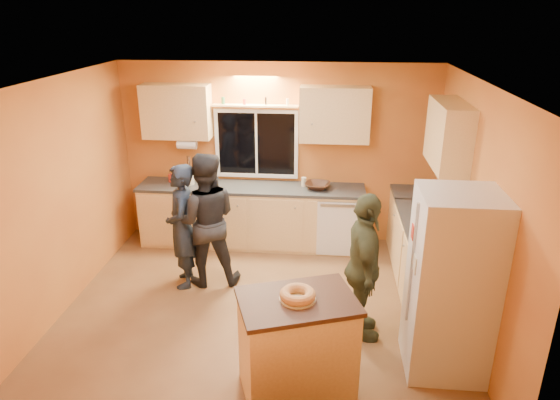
# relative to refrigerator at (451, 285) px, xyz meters

# --- Properties ---
(ground) EXTENTS (4.50, 4.50, 0.00)m
(ground) POSITION_rel_refrigerator_xyz_m (-1.89, 0.80, -0.90)
(ground) COLOR brown
(ground) RESTS_ON ground
(room_shell) EXTENTS (4.54, 4.04, 2.61)m
(room_shell) POSITION_rel_refrigerator_xyz_m (-1.77, 1.21, 0.72)
(room_shell) COLOR orange
(room_shell) RESTS_ON ground
(back_counter) EXTENTS (4.23, 0.62, 0.90)m
(back_counter) POSITION_rel_refrigerator_xyz_m (-1.88, 2.50, -0.45)
(back_counter) COLOR tan
(back_counter) RESTS_ON ground
(right_counter) EXTENTS (0.62, 1.84, 0.90)m
(right_counter) POSITION_rel_refrigerator_xyz_m (0.06, 1.30, -0.45)
(right_counter) COLOR tan
(right_counter) RESTS_ON ground
(refrigerator) EXTENTS (0.72, 0.70, 1.80)m
(refrigerator) POSITION_rel_refrigerator_xyz_m (0.00, 0.00, 0.00)
(refrigerator) COLOR silver
(refrigerator) RESTS_ON ground
(island) EXTENTS (1.16, 0.97, 0.96)m
(island) POSITION_rel_refrigerator_xyz_m (-1.39, -0.48, -0.41)
(island) COLOR tan
(island) RESTS_ON ground
(bundt_pastry) EXTENTS (0.31, 0.31, 0.09)m
(bundt_pastry) POSITION_rel_refrigerator_xyz_m (-1.39, -0.48, 0.11)
(bundt_pastry) COLOR tan
(bundt_pastry) RESTS_ON island
(person_left) EXTENTS (0.50, 0.65, 1.57)m
(person_left) POSITION_rel_refrigerator_xyz_m (-2.91, 1.29, -0.11)
(person_left) COLOR black
(person_left) RESTS_ON ground
(person_center) EXTENTS (0.94, 0.80, 1.70)m
(person_center) POSITION_rel_refrigerator_xyz_m (-2.63, 1.37, -0.05)
(person_center) COLOR black
(person_center) RESTS_ON ground
(person_right) EXTENTS (0.45, 0.96, 1.61)m
(person_right) POSITION_rel_refrigerator_xyz_m (-0.76, 0.42, -0.10)
(person_right) COLOR #373B25
(person_right) RESTS_ON ground
(mixing_bowl) EXTENTS (0.41, 0.41, 0.09)m
(mixing_bowl) POSITION_rel_refrigerator_xyz_m (-1.29, 2.50, 0.04)
(mixing_bowl) COLOR black
(mixing_bowl) RESTS_ON back_counter
(utensil_crock) EXTENTS (0.14, 0.14, 0.17)m
(utensil_crock) POSITION_rel_refrigerator_xyz_m (-3.13, 2.51, 0.09)
(utensil_crock) COLOR beige
(utensil_crock) RESTS_ON back_counter
(potted_plant) EXTENTS (0.31, 0.29, 0.28)m
(potted_plant) POSITION_rel_refrigerator_xyz_m (0.13, 1.19, 0.14)
(potted_plant) COLOR gray
(potted_plant) RESTS_ON right_counter
(red_box) EXTENTS (0.18, 0.14, 0.07)m
(red_box) POSITION_rel_refrigerator_xyz_m (0.13, 1.11, 0.04)
(red_box) COLOR #B1291B
(red_box) RESTS_ON right_counter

